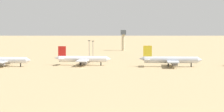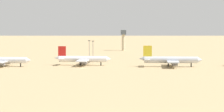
{
  "view_description": "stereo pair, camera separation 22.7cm",
  "coord_description": "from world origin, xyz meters",
  "px_view_note": "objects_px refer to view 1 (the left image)",
  "views": [
    {
      "loc": [
        21.98,
        -345.71,
        30.81
      ],
      "look_at": [
        17.0,
        25.68,
        6.0
      ],
      "focal_mm": 90.85,
      "sensor_mm": 36.0,
      "label": 1
    },
    {
      "loc": [
        22.21,
        -345.7,
        30.81
      ],
      "look_at": [
        17.0,
        25.68,
        6.0
      ],
      "focal_mm": 90.85,
      "sensor_mm": 36.0,
      "label": 2
    }
  ],
  "objects_px": {
    "parked_jet_red_2": "(82,59)",
    "control_tower": "(123,38)",
    "parked_jet_red_1": "(1,60)",
    "parked_jet_yellow_3": "(170,60)",
    "light_pole_west": "(93,48)",
    "light_pole_mid": "(89,47)"
  },
  "relations": [
    {
      "from": "light_pole_west",
      "to": "light_pole_mid",
      "type": "bearing_deg",
      "value": 105.29
    },
    {
      "from": "parked_jet_red_1",
      "to": "light_pole_mid",
      "type": "distance_m",
      "value": 104.71
    },
    {
      "from": "parked_jet_red_2",
      "to": "parked_jet_yellow_3",
      "type": "bearing_deg",
      "value": -5.38
    },
    {
      "from": "parked_jet_yellow_3",
      "to": "control_tower",
      "type": "relative_size",
      "value": 2.07
    },
    {
      "from": "parked_jet_red_1",
      "to": "parked_jet_red_2",
      "type": "distance_m",
      "value": 52.05
    },
    {
      "from": "parked_jet_red_1",
      "to": "parked_jet_yellow_3",
      "type": "distance_m",
      "value": 107.64
    },
    {
      "from": "control_tower",
      "to": "light_pole_mid",
      "type": "relative_size",
      "value": 1.49
    },
    {
      "from": "parked_jet_red_2",
      "to": "light_pole_west",
      "type": "bearing_deg",
      "value": 91.62
    },
    {
      "from": "light_pole_west",
      "to": "light_pole_mid",
      "type": "relative_size",
      "value": 1.02
    },
    {
      "from": "parked_jet_red_1",
      "to": "light_pole_west",
      "type": "bearing_deg",
      "value": 58.28
    },
    {
      "from": "light_pole_west",
      "to": "parked_jet_red_2",
      "type": "bearing_deg",
      "value": -93.29
    },
    {
      "from": "parked_jet_red_1",
      "to": "parked_jet_yellow_3",
      "type": "height_order",
      "value": "parked_jet_yellow_3"
    },
    {
      "from": "control_tower",
      "to": "light_pole_mid",
      "type": "height_order",
      "value": "control_tower"
    },
    {
      "from": "parked_jet_red_2",
      "to": "control_tower",
      "type": "xyz_separation_m",
      "value": [
        28.07,
        169.82,
        7.76
      ]
    },
    {
      "from": "parked_jet_red_1",
      "to": "light_pole_west",
      "type": "height_order",
      "value": "light_pole_west"
    },
    {
      "from": "parked_jet_red_2",
      "to": "control_tower",
      "type": "bearing_deg",
      "value": 85.53
    },
    {
      "from": "parked_jet_red_1",
      "to": "parked_jet_red_2",
      "type": "bearing_deg",
      "value": 15.25
    },
    {
      "from": "light_pole_west",
      "to": "control_tower",
      "type": "bearing_deg",
      "value": 76.72
    },
    {
      "from": "control_tower",
      "to": "parked_jet_yellow_3",
      "type": "bearing_deg",
      "value": -80.97
    },
    {
      "from": "control_tower",
      "to": "light_pole_mid",
      "type": "distance_m",
      "value": 93.59
    },
    {
      "from": "control_tower",
      "to": "light_pole_west",
      "type": "xyz_separation_m",
      "value": [
        -24.19,
        -102.53,
        -3.98
      ]
    },
    {
      "from": "parked_jet_red_1",
      "to": "control_tower",
      "type": "height_order",
      "value": "control_tower"
    }
  ]
}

